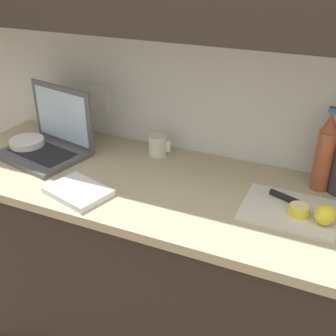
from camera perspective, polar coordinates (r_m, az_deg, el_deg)
counter_unit at (r=1.77m, az=11.96°, el=-17.20°), size 2.60×0.63×0.90m
laptop at (r=1.88m, az=-15.59°, el=3.89°), size 0.40×0.33×0.28m
cutting_board at (r=1.49m, az=16.12°, el=-5.48°), size 0.31×0.25×0.01m
knife at (r=1.52m, az=16.49°, el=-4.29°), size 0.26×0.12×0.02m
lemon_half_cut at (r=1.46m, az=17.33°, el=-5.46°), size 0.07×0.07×0.04m
lemon_whole_beside at (r=1.43m, az=20.51°, el=-5.95°), size 0.07×0.07×0.07m
bottle_water_clear at (r=1.60m, az=20.51°, el=1.94°), size 0.07×0.07×0.31m
measuring_cup at (r=1.80m, az=-1.38°, el=3.11°), size 0.10×0.08×0.09m
bowl_white at (r=1.95m, az=-18.52°, el=3.05°), size 0.15×0.15×0.05m
dish_towel at (r=1.56m, az=-12.05°, el=-3.13°), size 0.25×0.21×0.02m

